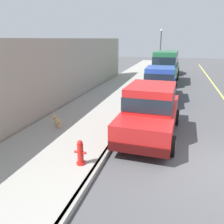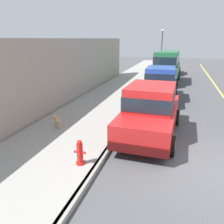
{
  "view_description": "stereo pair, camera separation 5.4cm",
  "coord_description": "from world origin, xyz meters",
  "px_view_note": "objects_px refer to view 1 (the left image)",
  "views": [
    {
      "loc": [
        -1.28,
        -6.18,
        3.47
      ],
      "look_at": [
        -3.51,
        1.65,
        0.85
      ],
      "focal_mm": 36.57,
      "sensor_mm": 36.0,
      "label": 1
    },
    {
      "loc": [
        -1.23,
        -6.17,
        3.47
      ],
      "look_at": [
        -3.51,
        1.65,
        0.85
      ],
      "focal_mm": 36.57,
      "sensor_mm": 36.0,
      "label": 2
    }
  ],
  "objects_px": {
    "car_green_van": "(166,66)",
    "street_lamp": "(161,43)",
    "car_black_hatchback": "(170,64)",
    "dog_tan": "(57,120)",
    "car_blue_sedan": "(160,83)",
    "fire_hydrant": "(80,153)",
    "car_red_sedan": "(150,110)"
  },
  "relations": [
    {
      "from": "car_red_sedan",
      "to": "car_green_van",
      "type": "xyz_separation_m",
      "value": [
        -0.12,
        11.22,
        0.41
      ]
    },
    {
      "from": "car_blue_sedan",
      "to": "car_green_van",
      "type": "height_order",
      "value": "car_green_van"
    },
    {
      "from": "car_red_sedan",
      "to": "car_green_van",
      "type": "distance_m",
      "value": 11.23
    },
    {
      "from": "car_red_sedan",
      "to": "car_blue_sedan",
      "type": "relative_size",
      "value": 1.0
    },
    {
      "from": "car_blue_sedan",
      "to": "car_green_van",
      "type": "distance_m",
      "value": 5.73
    },
    {
      "from": "car_green_van",
      "to": "fire_hydrant",
      "type": "height_order",
      "value": "car_green_van"
    },
    {
      "from": "car_red_sedan",
      "to": "car_black_hatchback",
      "type": "height_order",
      "value": "car_red_sedan"
    },
    {
      "from": "car_green_van",
      "to": "car_black_hatchback",
      "type": "distance_m",
      "value": 5.24
    },
    {
      "from": "car_blue_sedan",
      "to": "car_green_van",
      "type": "bearing_deg",
      "value": 90.07
    },
    {
      "from": "car_green_van",
      "to": "street_lamp",
      "type": "distance_m",
      "value": 11.0
    },
    {
      "from": "car_black_hatchback",
      "to": "street_lamp",
      "type": "relative_size",
      "value": 0.86
    },
    {
      "from": "car_red_sedan",
      "to": "dog_tan",
      "type": "distance_m",
      "value": 3.64
    },
    {
      "from": "car_black_hatchback",
      "to": "fire_hydrant",
      "type": "height_order",
      "value": "car_black_hatchback"
    },
    {
      "from": "car_green_van",
      "to": "car_black_hatchback",
      "type": "height_order",
      "value": "car_green_van"
    },
    {
      "from": "car_red_sedan",
      "to": "car_blue_sedan",
      "type": "height_order",
      "value": "same"
    },
    {
      "from": "car_red_sedan",
      "to": "car_blue_sedan",
      "type": "bearing_deg",
      "value": 91.19
    },
    {
      "from": "car_blue_sedan",
      "to": "dog_tan",
      "type": "bearing_deg",
      "value": -119.66
    },
    {
      "from": "car_red_sedan",
      "to": "fire_hydrant",
      "type": "height_order",
      "value": "car_red_sedan"
    },
    {
      "from": "car_blue_sedan",
      "to": "dog_tan",
      "type": "relative_size",
      "value": 7.21
    },
    {
      "from": "car_blue_sedan",
      "to": "car_green_van",
      "type": "relative_size",
      "value": 0.93
    },
    {
      "from": "car_black_hatchback",
      "to": "dog_tan",
      "type": "xyz_separation_m",
      "value": [
        -3.59,
        -16.99,
        -0.55
      ]
    },
    {
      "from": "car_black_hatchback",
      "to": "fire_hydrant",
      "type": "bearing_deg",
      "value": -94.67
    },
    {
      "from": "dog_tan",
      "to": "car_blue_sedan",
      "type": "bearing_deg",
      "value": 60.34
    },
    {
      "from": "car_red_sedan",
      "to": "car_green_van",
      "type": "bearing_deg",
      "value": 90.62
    },
    {
      "from": "car_black_hatchback",
      "to": "dog_tan",
      "type": "bearing_deg",
      "value": -101.94
    },
    {
      "from": "car_blue_sedan",
      "to": "car_black_hatchback",
      "type": "bearing_deg",
      "value": 89.22
    },
    {
      "from": "street_lamp",
      "to": "car_green_van",
      "type": "bearing_deg",
      "value": -83.03
    },
    {
      "from": "fire_hydrant",
      "to": "street_lamp",
      "type": "distance_m",
      "value": 25.04
    },
    {
      "from": "car_green_van",
      "to": "street_lamp",
      "type": "bearing_deg",
      "value": 96.97
    },
    {
      "from": "fire_hydrant",
      "to": "car_blue_sedan",
      "type": "bearing_deg",
      "value": 80.33
    },
    {
      "from": "car_blue_sedan",
      "to": "street_lamp",
      "type": "bearing_deg",
      "value": 94.6
    },
    {
      "from": "car_red_sedan",
      "to": "street_lamp",
      "type": "bearing_deg",
      "value": 93.75
    }
  ]
}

